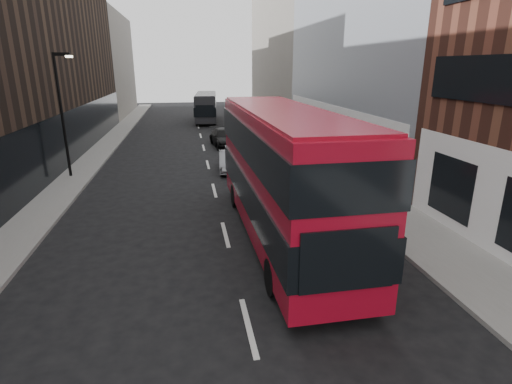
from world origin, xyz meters
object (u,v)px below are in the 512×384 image
car_a (253,153)px  car_c (225,138)px  grey_bus (206,106)px  car_b (230,161)px  street_lamp (62,107)px  red_bus (282,169)px

car_a → car_c: size_ratio=0.80×
grey_bus → car_a: bearing=-80.3°
car_a → car_b: car_a is taller
street_lamp → grey_bus: bearing=69.1°
car_a → car_b: size_ratio=1.07×
red_bus → grey_bus: 35.23m
car_b → street_lamp: bearing=-174.6°
red_bus → car_b: red_bus is taller
grey_bus → car_c: grey_bus is taller
grey_bus → street_lamp: bearing=-106.3°
red_bus → grey_bus: (-0.96, 35.20, -0.99)m
car_a → car_b: bearing=-133.7°
street_lamp → car_b: street_lamp is taller
car_b → car_c: size_ratio=0.75×
grey_bus → car_c: (0.64, -16.19, -1.06)m
car_a → car_c: 6.49m
street_lamp → car_a: size_ratio=1.75×
street_lamp → car_c: 13.50m
street_lamp → car_a: (11.37, 2.00, -3.50)m
grey_bus → car_c: size_ratio=2.09×
street_lamp → grey_bus: 26.38m
grey_bus → car_a: 22.65m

